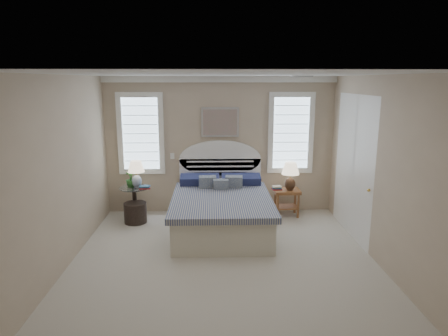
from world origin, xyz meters
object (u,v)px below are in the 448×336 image
(lamp_right, at_px, (290,173))
(bed, at_px, (221,208))
(lamp_left, at_px, (136,171))
(side_table_left, at_px, (135,200))
(nightstand_right, at_px, (287,197))
(floor_pot, at_px, (135,213))

(lamp_right, bearing_deg, bed, -153.98)
(bed, height_order, lamp_left, bed)
(side_table_left, bearing_deg, lamp_right, 1.27)
(nightstand_right, bearing_deg, lamp_left, -178.19)
(lamp_left, xyz_separation_m, lamp_right, (2.94, 0.06, -0.08))
(side_table_left, xyz_separation_m, floor_pot, (0.04, -0.20, -0.19))
(nightstand_right, height_order, floor_pot, nightstand_right)
(bed, relative_size, lamp_right, 4.10)
(nightstand_right, distance_m, floor_pot, 2.93)
(side_table_left, distance_m, lamp_left, 0.56)
(bed, relative_size, nightstand_right, 4.29)
(floor_pot, bearing_deg, bed, -13.63)
(bed, bearing_deg, lamp_left, 159.36)
(side_table_left, relative_size, lamp_right, 1.13)
(lamp_left, bearing_deg, lamp_right, 1.13)
(nightstand_right, distance_m, lamp_left, 2.95)
(lamp_left, distance_m, lamp_right, 2.95)
(nightstand_right, xyz_separation_m, floor_pot, (-2.91, -0.30, -0.19))
(floor_pot, xyz_separation_m, lamp_right, (2.96, 0.27, 0.68))
(side_table_left, bearing_deg, floor_pot, -78.05)
(nightstand_right, relative_size, floor_pot, 1.26)
(nightstand_right, bearing_deg, lamp_right, -33.89)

